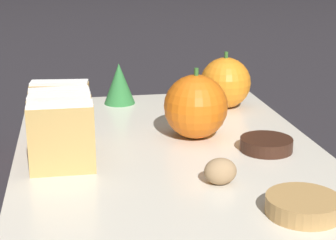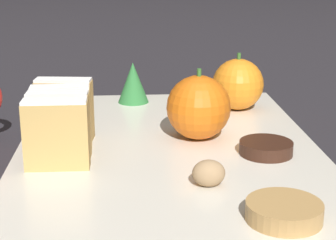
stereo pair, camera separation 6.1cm
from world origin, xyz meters
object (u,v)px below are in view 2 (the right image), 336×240
at_px(orange_far, 238,84).
at_px(orange_near, 199,107).
at_px(chocolate_cookie, 266,148).
at_px(walnut, 209,173).

bearing_deg(orange_far, orange_near, -120.06).
bearing_deg(orange_far, chocolate_cookie, -90.79).
distance_m(orange_near, orange_far, 0.14).
height_order(orange_near, chocolate_cookie, orange_near).
bearing_deg(chocolate_cookie, walnut, -132.92).
bearing_deg(orange_far, walnut, -106.52).
bearing_deg(chocolate_cookie, orange_far, 89.21).
bearing_deg(orange_near, walnut, -92.99).
height_order(orange_near, orange_far, orange_near).
distance_m(walnut, chocolate_cookie, 0.11).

